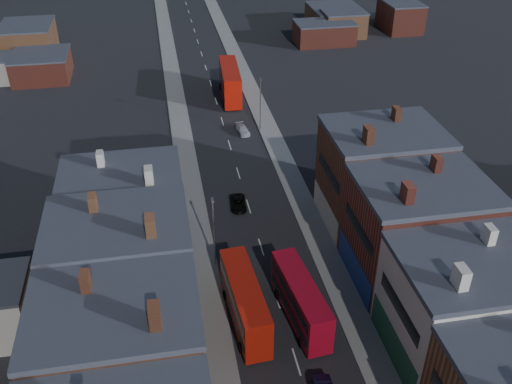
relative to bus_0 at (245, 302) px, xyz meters
name	(u,v)px	position (x,y,z in m)	size (l,w,h in m)	color
pavement_west	(188,170)	(-3.00, 28.55, -2.40)	(3.00, 200.00, 0.12)	gray
pavement_east	(283,161)	(10.00, 28.55, -2.40)	(3.00, 200.00, 0.12)	gray
lamp_post_2	(214,228)	(-1.70, 8.55, 2.25)	(0.25, 0.70, 8.12)	slate
lamp_post_3	(260,101)	(8.70, 38.55, 2.25)	(0.25, 0.70, 8.12)	slate
bus_0	(245,302)	(0.00, 0.00, 0.00)	(3.20, 10.68, 4.55)	#BA180A
bus_1	(301,300)	(5.00, -0.54, -0.12)	(3.42, 10.22, 4.33)	#B30A1E
bus_2	(230,82)	(6.07, 51.50, 0.40)	(3.64, 12.40, 5.29)	#B61408
car_2	(238,203)	(2.30, 18.72, -1.92)	(1.77, 3.84, 1.07)	black
car_3	(243,130)	(5.95, 38.06, -1.92)	(1.50, 3.69, 1.07)	silver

